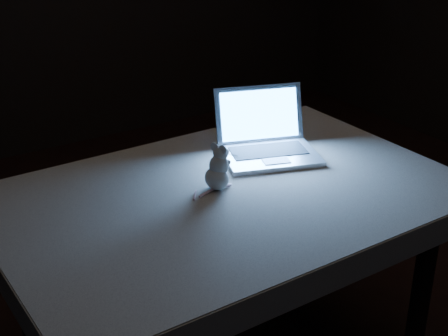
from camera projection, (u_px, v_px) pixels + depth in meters
table at (228, 289)px, 2.34m from camera, size 1.46×0.95×0.78m
tablecloth at (221, 197)px, 2.24m from camera, size 1.67×1.22×0.10m
laptop at (271, 129)px, 2.37m from camera, size 0.43×0.40×0.24m
plush_mouse at (217, 167)px, 2.16m from camera, size 0.13×0.13×0.16m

